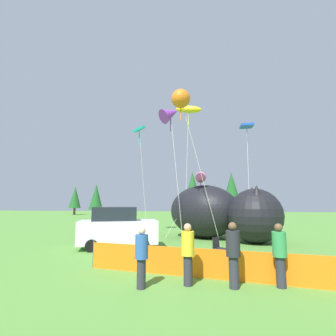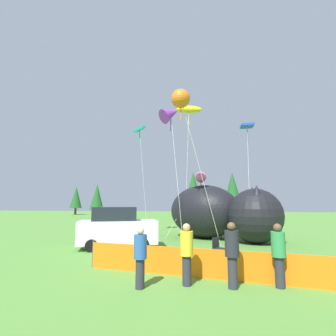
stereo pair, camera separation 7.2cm
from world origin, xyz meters
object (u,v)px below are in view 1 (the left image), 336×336
(folding_chair, at_px, (219,246))
(kite_pink_octopus, at_px, (200,177))
(inflatable_cat, at_px, (218,214))
(spectator_in_red_shirt, at_px, (142,254))
(spectator_in_green_shirt, at_px, (233,252))
(parked_car, at_px, (117,228))
(kite_purple_delta, at_px, (171,114))
(kite_orange_flower, at_px, (181,99))
(spectator_in_blue_shirt, at_px, (280,252))
(kite_teal_diamond, at_px, (139,131))
(kite_blue_box, at_px, (247,128))
(spectator_in_white_shirt, at_px, (188,251))
(kite_yellow_hero, at_px, (189,110))

(folding_chair, distance_m, kite_pink_octopus, 7.33)
(inflatable_cat, bearing_deg, spectator_in_red_shirt, -71.03)
(inflatable_cat, relative_size, spectator_in_green_shirt, 4.27)
(folding_chair, xyz_separation_m, kite_pink_octopus, (-0.91, 6.32, 3.60))
(parked_car, relative_size, kite_purple_delta, 0.47)
(parked_car, relative_size, kite_orange_flower, 0.50)
(spectator_in_red_shirt, distance_m, kite_pink_octopus, 11.23)
(inflatable_cat, xyz_separation_m, spectator_in_blue_shirt, (1.38, -9.64, -0.68))
(parked_car, distance_m, kite_teal_diamond, 9.24)
(spectator_in_red_shirt, relative_size, kite_blue_box, 0.21)
(kite_teal_diamond, bearing_deg, kite_blue_box, -2.96)
(spectator_in_white_shirt, relative_size, kite_yellow_hero, 0.17)
(inflatable_cat, bearing_deg, kite_purple_delta, -146.29)
(kite_orange_flower, bearing_deg, kite_pink_octopus, 76.09)
(kite_orange_flower, xyz_separation_m, kite_yellow_hero, (-0.01, 6.34, 1.64))
(kite_orange_flower, relative_size, kite_yellow_hero, 0.85)
(spectator_in_red_shirt, bearing_deg, kite_teal_diamond, 105.62)
(spectator_in_red_shirt, bearing_deg, kite_orange_flower, 86.16)
(inflatable_cat, relative_size, kite_pink_octopus, 1.73)
(parked_car, xyz_separation_m, inflatable_cat, (5.45, 4.14, 0.61))
(spectator_in_blue_shirt, xyz_separation_m, spectator_in_red_shirt, (-3.91, -0.67, -0.05))
(kite_pink_octopus, bearing_deg, kite_teal_diamond, 162.44)
(folding_chair, bearing_deg, kite_pink_octopus, 134.40)
(kite_purple_delta, relative_size, kite_pink_octopus, 2.09)
(spectator_in_green_shirt, height_order, kite_blue_box, kite_blue_box)
(folding_chair, xyz_separation_m, spectator_in_white_shirt, (-1.03, -3.89, 0.46))
(spectator_in_blue_shirt, distance_m, kite_yellow_hero, 15.80)
(kite_blue_box, distance_m, kite_yellow_hero, 5.06)
(kite_orange_flower, height_order, kite_yellow_hero, kite_yellow_hero)
(folding_chair, distance_m, spectator_in_red_shirt, 4.95)
(kite_yellow_hero, bearing_deg, kite_blue_box, -18.21)
(folding_chair, relative_size, kite_teal_diamond, 0.10)
(kite_orange_flower, bearing_deg, kite_purple_delta, 107.65)
(parked_car, xyz_separation_m, kite_blue_box, (7.73, 5.60, 6.77))
(kite_purple_delta, bearing_deg, kite_orange_flower, -72.35)
(spectator_in_red_shirt, xyz_separation_m, kite_teal_diamond, (-3.41, 12.20, 7.11))
(kite_pink_octopus, bearing_deg, spectator_in_white_shirt, -90.69)
(parked_car, distance_m, kite_orange_flower, 8.04)
(kite_blue_box, bearing_deg, kite_pink_octopus, -162.09)
(inflatable_cat, distance_m, kite_teal_diamond, 8.92)
(inflatable_cat, relative_size, kite_orange_flower, 0.88)
(folding_chair, height_order, spectator_in_green_shirt, spectator_in_green_shirt)
(folding_chair, height_order, spectator_in_blue_shirt, spectator_in_blue_shirt)
(inflatable_cat, relative_size, spectator_in_red_shirt, 4.59)
(kite_blue_box, bearing_deg, spectator_in_green_shirt, -101.07)
(spectator_in_white_shirt, distance_m, kite_purple_delta, 12.59)
(parked_car, height_order, spectator_in_red_shirt, parked_car)
(kite_yellow_hero, relative_size, kite_pink_octopus, 2.31)
(spectator_in_red_shirt, relative_size, kite_yellow_hero, 0.16)
(inflatable_cat, bearing_deg, spectator_in_blue_shirt, -49.11)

